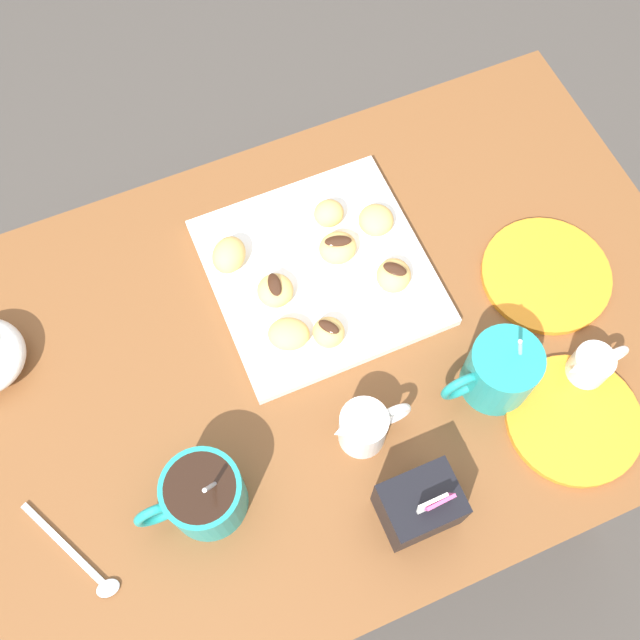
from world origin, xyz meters
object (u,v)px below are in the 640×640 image
Objects in this scene: coffee_mug_teal_left at (500,371)px; sugar_caddy at (419,505)px; coffee_mug_teal_right at (203,495)px; beignet_5 at (329,213)px; beignet_6 at (394,275)px; beignet_0 at (338,248)px; saucer_orange_right at (546,275)px; chocolate_sauce_pitcher at (591,365)px; saucer_orange_left at (574,419)px; beignet_1 at (376,220)px; beignet_3 at (229,255)px; pastry_plate_square at (319,272)px; dining_table at (316,385)px; beignet_4 at (289,334)px; cream_pitcher_white at (365,427)px; beignet_7 at (275,290)px; beignet_2 at (329,332)px.

coffee_mug_teal_left is 1.35× the size of sugar_caddy.
coffee_mug_teal_left is at bearing 180.00° from coffee_mug_teal_right.
beignet_5 is 0.86× the size of beignet_6.
sugar_caddy is 0.36m from beignet_0.
saucer_orange_right is 0.29m from beignet_0.
coffee_mug_teal_right is 1.45× the size of chocolate_sauce_pitcher.
beignet_1 reaches higher than saucer_orange_left.
chocolate_sauce_pitcher is 0.15m from saucer_orange_right.
beignet_3 reaches higher than saucer_orange_left.
pastry_plate_square is 0.04m from beignet_0.
coffee_mug_teal_left is at bearing 37.39° from saucer_orange_right.
coffee_mug_teal_left is 0.12m from saucer_orange_left.
saucer_orange_left is (-0.24, -0.02, -0.04)m from sugar_caddy.
chocolate_sauce_pitcher is (-0.31, 0.17, 0.17)m from dining_table.
saucer_orange_left is (-0.22, 0.32, -0.00)m from pastry_plate_square.
sugar_caddy is 2.01× the size of beignet_0.
sugar_caddy is (-0.03, 0.24, 0.18)m from dining_table.
beignet_4 is 1.10× the size of beignet_6.
beignet_4 is 1.28× the size of beignet_5.
pastry_plate_square is at bearing -99.51° from cream_pitcher_white.
coffee_mug_teal_left is 2.86× the size of beignet_6.
coffee_mug_teal_right is 2.68× the size of beignet_1.
coffee_mug_teal_left reaches higher than beignet_7.
beignet_1 and beignet_2 have the same top height.
pastry_plate_square is 0.08m from beignet_7.
beignet_5 is (-0.29, -0.31, -0.01)m from coffee_mug_teal_right.
beignet_1 is 0.21m from beignet_4.
beignet_7 is at bearing 15.37° from beignet_1.
beignet_7 is at bearing 117.87° from beignet_3.
coffee_mug_teal_right is 0.77× the size of saucer_orange_left.
pastry_plate_square is at bearing 17.91° from beignet_1.
beignet_6 is (-0.19, 0.12, -0.00)m from beignet_3.
coffee_mug_teal_right is 0.38m from beignet_6.
dining_table is 21.70× the size of beignet_1.
coffee_mug_teal_left is 3.33× the size of beignet_5.
sugar_caddy is 2.13× the size of beignet_1.
coffee_mug_teal_left is 0.27m from beignet_4.
beignet_1 is 1.16× the size of beignet_5.
coffee_mug_teal_left is 1.55× the size of chocolate_sauce_pitcher.
beignet_1 is (0.16, -0.31, 0.00)m from chocolate_sauce_pitcher.
saucer_orange_right is (-0.07, -0.20, 0.00)m from saucer_orange_left.
beignet_4 is (0.37, -0.05, 0.03)m from saucer_orange_right.
saucer_orange_right is 0.37m from beignet_4.
saucer_orange_right is 3.43× the size of beignet_0.
beignet_3 reaches higher than beignet_1.
coffee_mug_teal_right is at bearing 37.70° from beignet_1.
cream_pitcher_white is 0.16m from beignet_4.
coffee_mug_teal_right is 0.42m from beignet_5.
beignet_5 is at bearing -100.75° from beignet_0.
beignet_5 is (0.17, -0.39, 0.03)m from saucer_orange_left.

